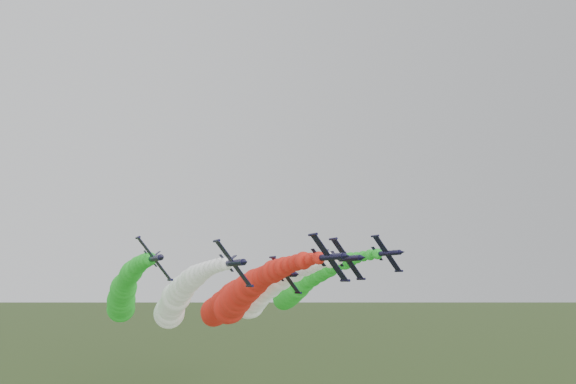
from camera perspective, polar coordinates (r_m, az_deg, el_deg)
name	(u,v)px	position (r m, az deg, el deg)	size (l,w,h in m)	color
jet_lead	(242,296)	(117.73, -4.69, -10.45)	(11.16, 62.23, 16.34)	black
jet_inner_left	(177,299)	(121.45, -11.23, -10.66)	(11.54, 62.60, 16.71)	black
jet_inner_right	(264,292)	(128.58, -2.44, -10.16)	(11.05, 62.11, 16.22)	black
jet_outer_left	(124,294)	(129.13, -16.36, -9.93)	(11.33, 62.39, 16.50)	black
jet_outer_right	(300,286)	(142.31, 1.28, -9.51)	(11.05, 62.12, 16.23)	black
jet_trail	(224,303)	(141.70, -6.55, -11.12)	(11.32, 62.39, 16.50)	black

